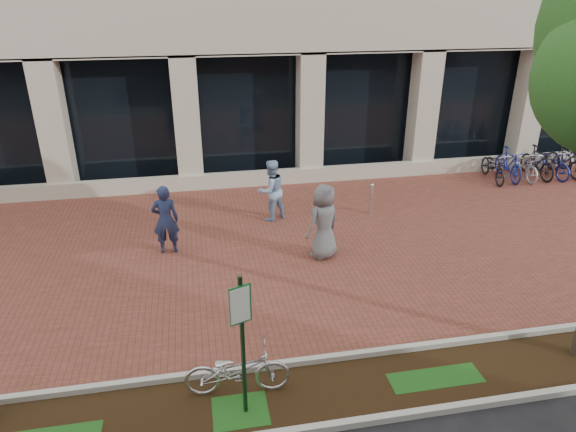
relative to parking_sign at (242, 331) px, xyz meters
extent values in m
plane|color=black|center=(1.36, 5.42, -1.56)|extent=(120.00, 120.00, 0.00)
cube|color=brown|center=(1.36, 5.42, -1.55)|extent=(40.00, 9.00, 0.01)
cube|color=black|center=(1.36, 0.17, -1.55)|extent=(40.00, 1.50, 0.01)
cube|color=#B5B4AA|center=(1.36, 0.92, -1.50)|extent=(40.00, 0.12, 0.12)
cube|color=#B5B4AA|center=(1.36, -0.58, -1.50)|extent=(40.00, 0.12, 0.12)
cube|color=black|center=(1.36, 11.02, 0.54)|extent=(40.00, 0.15, 4.20)
cube|color=beige|center=(1.36, 9.92, -1.31)|extent=(40.00, 0.25, 0.50)
cube|color=beige|center=(1.36, 10.32, 0.54)|extent=(0.80, 0.80, 4.20)
cube|color=#133619|center=(0.00, 0.01, -0.33)|extent=(0.05, 0.05, 2.45)
cube|color=#1B6F33|center=(0.00, -0.02, 0.45)|extent=(0.34, 0.02, 0.62)
cube|color=white|center=(0.00, -0.03, 0.45)|extent=(0.30, 0.01, 0.56)
imported|color=silver|center=(-0.07, 0.47, -1.11)|extent=(1.76, 0.73, 0.90)
imported|color=navy|center=(-1.30, 5.66, -0.67)|extent=(0.65, 0.43, 1.77)
imported|color=#8FAED5|center=(1.54, 7.16, -0.68)|extent=(1.06, 0.97, 1.75)
imported|color=slate|center=(2.43, 4.71, -0.62)|extent=(1.09, 0.97, 1.87)
cylinder|color=silver|center=(4.44, 6.99, -1.14)|extent=(0.11, 0.11, 0.84)
sphere|color=silver|center=(4.44, 6.99, -0.67)|extent=(0.12, 0.12, 0.12)
imported|color=black|center=(9.49, 8.93, -1.07)|extent=(0.90, 1.93, 0.97)
imported|color=navy|center=(10.04, 8.93, -1.02)|extent=(0.66, 1.84, 1.08)
imported|color=#B6B6BB|center=(10.59, 8.93, -1.07)|extent=(0.71, 1.88, 0.97)
imported|color=black|center=(11.14, 8.93, -1.02)|extent=(0.54, 1.81, 1.08)
imported|color=navy|center=(11.69, 8.93, -1.07)|extent=(0.77, 1.90, 0.97)
imported|color=black|center=(12.24, 8.93, -1.02)|extent=(0.72, 1.85, 1.08)
cylinder|color=silver|center=(11.14, 8.93, -1.16)|extent=(0.04, 0.04, 0.80)
camera|label=1|loc=(-0.48, -6.08, 4.53)|focal=32.00mm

